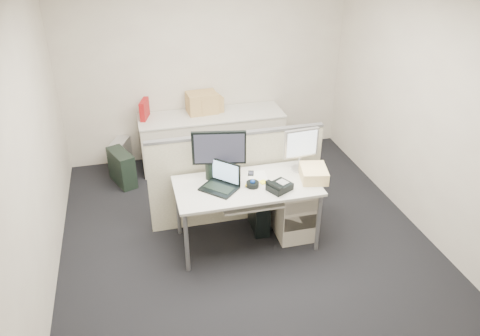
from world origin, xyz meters
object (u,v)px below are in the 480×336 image
object	(u,v)px
desk	(247,190)
laptop	(219,178)
monitor_main	(219,156)
desk_phone	(280,187)

from	to	relation	value
desk	laptop	bearing A→B (deg)	-176.19
desk	monitor_main	bearing A→B (deg)	144.25
laptop	desk_phone	world-z (taller)	laptop
desk	laptop	distance (m)	0.36
monitor_main	laptop	size ratio (longest dim) A/B	1.58
laptop	desk_phone	distance (m)	0.63
monitor_main	laptop	distance (m)	0.25
laptop	monitor_main	bearing A→B (deg)	121.07
monitor_main	laptop	world-z (taller)	monitor_main
monitor_main	desk_phone	distance (m)	0.70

